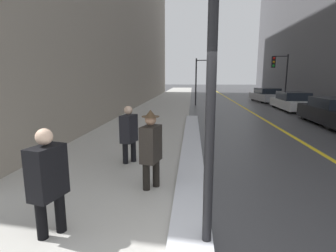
{
  "coord_description": "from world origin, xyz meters",
  "views": [
    {
      "loc": [
        0.18,
        -2.21,
        2.21
      ],
      "look_at": [
        -0.4,
        4.0,
        1.05
      ],
      "focal_mm": 28.0,
      "sensor_mm": 36.0,
      "label": 1
    }
  ],
  "objects_px": {
    "parked_car_black": "(335,112)",
    "pedestrian_with_shoulder_bag": "(151,146)",
    "parked_car_white": "(292,101)",
    "parked_car_silver": "(266,95)",
    "pedestrian_trailing": "(48,178)",
    "traffic_light_near": "(205,72)",
    "pedestrian_in_glasses": "(129,132)",
    "traffic_light_far": "(279,69)",
    "lamp_post": "(213,24)"
  },
  "relations": [
    {
      "from": "traffic_light_far",
      "to": "lamp_post",
      "type": "bearing_deg",
      "value": 70.8
    },
    {
      "from": "traffic_light_far",
      "to": "parked_car_silver",
      "type": "distance_m",
      "value": 3.45
    },
    {
      "from": "parked_car_black",
      "to": "parked_car_silver",
      "type": "relative_size",
      "value": 1.03
    },
    {
      "from": "traffic_light_far",
      "to": "pedestrian_in_glasses",
      "type": "height_order",
      "value": "traffic_light_far"
    },
    {
      "from": "traffic_light_far",
      "to": "pedestrian_trailing",
      "type": "distance_m",
      "value": 21.1
    },
    {
      "from": "lamp_post",
      "to": "traffic_light_near",
      "type": "height_order",
      "value": "lamp_post"
    },
    {
      "from": "parked_car_white",
      "to": "pedestrian_trailing",
      "type": "bearing_deg",
      "value": 151.87
    },
    {
      "from": "traffic_light_near",
      "to": "pedestrian_trailing",
      "type": "xyz_separation_m",
      "value": [
        -2.9,
        -17.77,
        -1.78
      ]
    },
    {
      "from": "traffic_light_far",
      "to": "parked_car_black",
      "type": "distance_m",
      "value": 9.66
    },
    {
      "from": "lamp_post",
      "to": "pedestrian_in_glasses",
      "type": "distance_m",
      "value": 4.3
    },
    {
      "from": "lamp_post",
      "to": "traffic_light_near",
      "type": "distance_m",
      "value": 17.89
    },
    {
      "from": "parked_car_white",
      "to": "traffic_light_near",
      "type": "bearing_deg",
      "value": 69.79
    },
    {
      "from": "lamp_post",
      "to": "pedestrian_trailing",
      "type": "distance_m",
      "value": 2.9
    },
    {
      "from": "lamp_post",
      "to": "parked_car_silver",
      "type": "height_order",
      "value": "lamp_post"
    },
    {
      "from": "parked_car_silver",
      "to": "pedestrian_trailing",
      "type": "bearing_deg",
      "value": 152.09
    },
    {
      "from": "pedestrian_in_glasses",
      "to": "parked_car_black",
      "type": "xyz_separation_m",
      "value": [
        8.33,
        6.41,
        -0.23
      ]
    },
    {
      "from": "lamp_post",
      "to": "parked_car_silver",
      "type": "relative_size",
      "value": 1.05
    },
    {
      "from": "lamp_post",
      "to": "parked_car_white",
      "type": "relative_size",
      "value": 0.98
    },
    {
      "from": "parked_car_white",
      "to": "lamp_post",
      "type": "bearing_deg",
      "value": 158.44
    },
    {
      "from": "parked_car_silver",
      "to": "pedestrian_in_glasses",
      "type": "bearing_deg",
      "value": 149.51
    },
    {
      "from": "traffic_light_far",
      "to": "pedestrian_trailing",
      "type": "relative_size",
      "value": 2.59
    },
    {
      "from": "pedestrian_with_shoulder_bag",
      "to": "pedestrian_in_glasses",
      "type": "height_order",
      "value": "pedestrian_with_shoulder_bag"
    },
    {
      "from": "traffic_light_far",
      "to": "pedestrian_in_glasses",
      "type": "relative_size",
      "value": 2.67
    },
    {
      "from": "traffic_light_near",
      "to": "traffic_light_far",
      "type": "height_order",
      "value": "traffic_light_far"
    },
    {
      "from": "parked_car_black",
      "to": "pedestrian_with_shoulder_bag",
      "type": "bearing_deg",
      "value": 138.49
    },
    {
      "from": "pedestrian_trailing",
      "to": "pedestrian_in_glasses",
      "type": "height_order",
      "value": "pedestrian_trailing"
    },
    {
      "from": "pedestrian_trailing",
      "to": "parked_car_black",
      "type": "distance_m",
      "value": 12.98
    },
    {
      "from": "parked_car_black",
      "to": "parked_car_silver",
      "type": "bearing_deg",
      "value": 1.64
    },
    {
      "from": "traffic_light_far",
      "to": "pedestrian_trailing",
      "type": "xyz_separation_m",
      "value": [
        -8.83,
        -19.05,
        -2.04
      ]
    },
    {
      "from": "traffic_light_far",
      "to": "parked_car_black",
      "type": "relative_size",
      "value": 0.89
    },
    {
      "from": "traffic_light_near",
      "to": "parked_car_white",
      "type": "distance_m",
      "value": 6.64
    },
    {
      "from": "traffic_light_far",
      "to": "pedestrian_trailing",
      "type": "height_order",
      "value": "traffic_light_far"
    },
    {
      "from": "traffic_light_near",
      "to": "pedestrian_with_shoulder_bag",
      "type": "bearing_deg",
      "value": -91.89
    },
    {
      "from": "pedestrian_with_shoulder_bag",
      "to": "parked_car_white",
      "type": "bearing_deg",
      "value": 165.16
    },
    {
      "from": "traffic_light_near",
      "to": "traffic_light_far",
      "type": "xyz_separation_m",
      "value": [
        5.93,
        1.28,
        0.27
      ]
    },
    {
      "from": "traffic_light_near",
      "to": "parked_car_black",
      "type": "bearing_deg",
      "value": -50.27
    },
    {
      "from": "traffic_light_near",
      "to": "traffic_light_far",
      "type": "distance_m",
      "value": 6.07
    },
    {
      "from": "traffic_light_near",
      "to": "lamp_post",
      "type": "bearing_deg",
      "value": -88.05
    },
    {
      "from": "pedestrian_with_shoulder_bag",
      "to": "pedestrian_in_glasses",
      "type": "relative_size",
      "value": 1.07
    },
    {
      "from": "parked_car_silver",
      "to": "parked_car_white",
      "type": "bearing_deg",
      "value": 174.53
    },
    {
      "from": "pedestrian_trailing",
      "to": "pedestrian_in_glasses",
      "type": "xyz_separation_m",
      "value": [
        0.34,
        3.25,
        -0.03
      ]
    },
    {
      "from": "parked_car_white",
      "to": "parked_car_silver",
      "type": "height_order",
      "value": "parked_car_silver"
    },
    {
      "from": "traffic_light_near",
      "to": "pedestrian_in_glasses",
      "type": "distance_m",
      "value": 14.85
    },
    {
      "from": "pedestrian_trailing",
      "to": "parked_car_silver",
      "type": "distance_m",
      "value": 23.3
    },
    {
      "from": "traffic_light_near",
      "to": "parked_car_silver",
      "type": "height_order",
      "value": "traffic_light_near"
    },
    {
      "from": "parked_car_white",
      "to": "parked_car_black",
      "type": "bearing_deg",
      "value": -179.56
    },
    {
      "from": "traffic_light_near",
      "to": "pedestrian_with_shoulder_bag",
      "type": "distance_m",
      "value": 16.24
    },
    {
      "from": "pedestrian_trailing",
      "to": "parked_car_silver",
      "type": "height_order",
      "value": "pedestrian_trailing"
    },
    {
      "from": "lamp_post",
      "to": "parked_car_white",
      "type": "height_order",
      "value": "lamp_post"
    },
    {
      "from": "pedestrian_trailing",
      "to": "pedestrian_with_shoulder_bag",
      "type": "height_order",
      "value": "pedestrian_with_shoulder_bag"
    }
  ]
}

